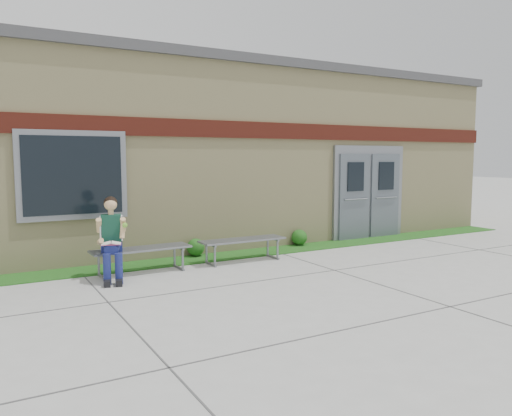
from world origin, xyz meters
TOP-DOWN VIEW (x-y plane):
  - ground at (0.00, 0.00)m, footprint 80.00×80.00m
  - grass_strip at (0.00, 2.60)m, footprint 16.00×0.80m
  - school_building at (-0.00, 5.99)m, footprint 16.20×6.22m
  - bench_left at (-2.07, 2.00)m, footprint 1.74×0.53m
  - bench_right at (-0.07, 2.00)m, footprint 1.71×0.47m
  - girl at (-2.62, 1.79)m, footprint 0.53×0.88m
  - shrub_mid at (-0.70, 2.85)m, footprint 0.36×0.36m
  - shrub_east at (1.85, 2.85)m, footprint 0.36×0.36m

SIDE VIEW (x-z plane):
  - ground at x=0.00m, z-range 0.00..0.00m
  - grass_strip at x=0.00m, z-range 0.00..0.02m
  - shrub_mid at x=-0.70m, z-range 0.02..0.38m
  - shrub_east at x=1.85m, z-range 0.02..0.38m
  - bench_right at x=-0.07m, z-range 0.12..0.56m
  - bench_left at x=-2.07m, z-range 0.12..0.57m
  - girl at x=-2.62m, z-range 0.02..1.40m
  - school_building at x=0.00m, z-range 0.00..4.20m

